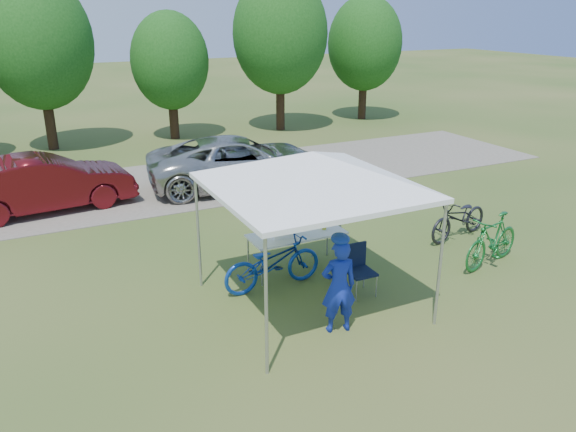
# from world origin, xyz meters

# --- Properties ---
(ground) EXTENTS (100.00, 100.00, 0.00)m
(ground) POSITION_xyz_m (0.00, 0.00, 0.00)
(ground) COLOR #2D5119
(ground) RESTS_ON ground
(gravel_strip) EXTENTS (24.00, 5.00, 0.02)m
(gravel_strip) POSITION_xyz_m (0.00, 8.00, 0.01)
(gravel_strip) COLOR gray
(gravel_strip) RESTS_ON ground
(canopy) EXTENTS (4.53, 4.53, 3.00)m
(canopy) POSITION_xyz_m (0.00, 0.00, 2.65)
(canopy) COLOR #A5A5AA
(canopy) RESTS_ON ground
(treeline) EXTENTS (24.89, 4.28, 6.30)m
(treeline) POSITION_xyz_m (-0.29, 14.05, 3.53)
(treeline) COLOR #382314
(treeline) RESTS_ON ground
(folding_table) EXTENTS (1.88, 0.78, 0.77)m
(folding_table) POSITION_xyz_m (0.40, 1.32, 0.73)
(folding_table) COLOR white
(folding_table) RESTS_ON ground
(folding_chair) EXTENTS (0.48, 0.49, 0.92)m
(folding_chair) POSITION_xyz_m (0.97, 0.01, 0.54)
(folding_chair) COLOR black
(folding_chair) RESTS_ON ground
(cooler) EXTENTS (0.50, 0.34, 0.36)m
(cooler) POSITION_xyz_m (0.09, 1.32, 0.95)
(cooler) COLOR white
(cooler) RESTS_ON folding_table
(ice_cream_cup) EXTENTS (0.09, 0.09, 0.07)m
(ice_cream_cup) POSITION_xyz_m (0.99, 1.27, 0.81)
(ice_cream_cup) COLOR gold
(ice_cream_cup) RESTS_ON folding_table
(cyclist) EXTENTS (0.63, 0.48, 1.56)m
(cyclist) POSITION_xyz_m (-0.02, -0.95, 0.78)
(cyclist) COLOR #13279F
(cyclist) RESTS_ON ground
(bike_blue) EXTENTS (1.94, 0.74, 1.01)m
(bike_blue) POSITION_xyz_m (-0.33, 0.85, 0.50)
(bike_blue) COLOR #11399B
(bike_blue) RESTS_ON ground
(bike_green) EXTENTS (1.83, 0.90, 1.06)m
(bike_green) POSITION_xyz_m (4.00, -0.19, 0.53)
(bike_green) COLOR #166528
(bike_green) RESTS_ON ground
(bike_dark) EXTENTS (1.92, 0.99, 0.96)m
(bike_dark) POSITION_xyz_m (4.40, 1.17, 0.48)
(bike_dark) COLOR black
(bike_dark) RESTS_ON ground
(minivan) EXTENTS (5.51, 3.21, 1.44)m
(minivan) POSITION_xyz_m (1.44, 6.92, 0.74)
(minivan) COLOR #AFAEAA
(minivan) RESTS_ON gravel_strip
(sedan) EXTENTS (4.42, 1.94, 1.41)m
(sedan) POSITION_xyz_m (-3.70, 7.20, 0.73)
(sedan) COLOR #540E12
(sedan) RESTS_ON gravel_strip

